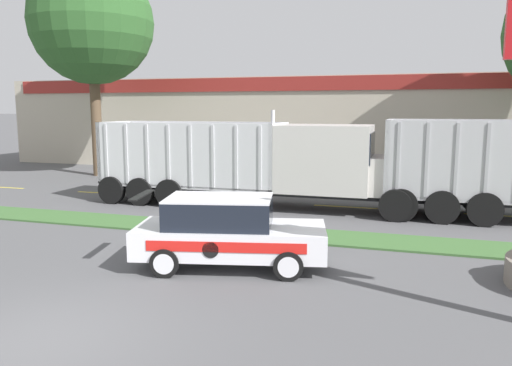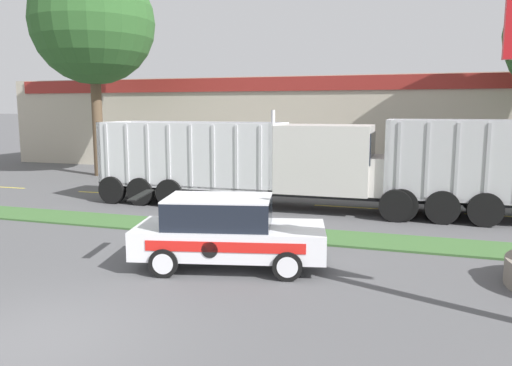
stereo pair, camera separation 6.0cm
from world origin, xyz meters
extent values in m
plane|color=#515154|center=(0.00, 0.00, 0.00)|extent=(600.00, 600.00, 0.00)
cube|color=#3D6633|center=(0.00, 7.80, 0.03)|extent=(120.00, 1.70, 0.06)
cube|color=yellow|center=(-12.90, 12.65, 0.00)|extent=(2.40, 0.14, 0.01)
cube|color=yellow|center=(-7.50, 12.65, 0.00)|extent=(2.40, 0.14, 0.01)
cube|color=yellow|center=(-2.10, 12.65, 0.00)|extent=(2.40, 0.14, 0.01)
cube|color=yellow|center=(3.30, 12.65, 0.00)|extent=(2.40, 0.14, 0.01)
cube|color=yellow|center=(8.70, 12.65, 0.00)|extent=(2.40, 0.14, 0.01)
cube|color=#B7B7BC|center=(8.33, 11.94, 0.79)|extent=(7.13, 2.46, 0.12)
cube|color=#B7B7BC|center=(4.84, 11.94, 2.07)|extent=(0.16, 2.46, 2.55)
cube|color=#B7B7BC|center=(8.33, 10.79, 2.07)|extent=(7.13, 0.16, 2.55)
cube|color=#B7B7BC|center=(8.33, 13.09, 2.07)|extent=(7.13, 0.16, 2.55)
cube|color=#A3A3A8|center=(5.21, 10.69, 2.07)|extent=(0.10, 0.04, 2.43)
cube|color=#A3A3A8|center=(6.10, 10.69, 2.07)|extent=(0.10, 0.04, 2.43)
cube|color=#A3A3A8|center=(6.99, 10.69, 2.07)|extent=(0.10, 0.04, 2.43)
cube|color=#A3A3A8|center=(7.88, 10.69, 2.07)|extent=(0.10, 0.04, 2.43)
cylinder|color=black|center=(5.36, 10.73, 0.55)|extent=(1.10, 0.30, 1.10)
cylinder|color=black|center=(5.36, 13.15, 0.55)|extent=(1.10, 0.30, 1.10)
cylinder|color=black|center=(6.64, 10.73, 0.55)|extent=(1.10, 0.30, 1.10)
cylinder|color=black|center=(6.64, 13.15, 0.55)|extent=(1.10, 0.30, 1.10)
cylinder|color=black|center=(7.92, 10.73, 0.55)|extent=(1.10, 0.30, 1.10)
cylinder|color=black|center=(7.92, 13.15, 0.55)|extent=(1.10, 0.30, 1.10)
cube|color=black|center=(-0.05, 11.83, 0.63)|extent=(12.31, 1.34, 0.18)
cube|color=silver|center=(5.19, 11.83, 1.38)|extent=(1.84, 2.00, 1.33)
cube|color=#B7B7BC|center=(6.14, 11.83, 1.38)|extent=(0.06, 1.71, 1.13)
cube|color=silver|center=(2.61, 11.83, 1.93)|extent=(3.31, 2.44, 2.41)
cube|color=black|center=(4.29, 11.83, 2.35)|extent=(0.04, 2.07, 1.08)
cylinder|color=silver|center=(0.86, 11.04, 2.80)|extent=(0.14, 0.14, 1.74)
cube|color=silver|center=(-2.62, 11.83, 0.78)|extent=(7.16, 2.44, 0.12)
cube|color=silver|center=(0.88, 11.83, 1.99)|extent=(0.16, 2.44, 2.41)
cube|color=silver|center=(-6.12, 11.83, 1.99)|extent=(0.16, 2.44, 2.41)
cube|color=silver|center=(-2.62, 10.69, 1.99)|extent=(7.16, 0.16, 2.41)
cube|color=silver|center=(-2.62, 12.97, 1.99)|extent=(7.16, 0.16, 2.41)
cube|color=#BCBCC1|center=(-5.75, 10.59, 1.99)|extent=(0.10, 0.04, 2.29)
cube|color=#BCBCC1|center=(-4.86, 10.59, 1.99)|extent=(0.10, 0.04, 2.29)
cube|color=#BCBCC1|center=(-3.96, 10.59, 1.99)|extent=(0.10, 0.04, 2.29)
cube|color=#BCBCC1|center=(-3.07, 10.59, 1.99)|extent=(0.10, 0.04, 2.29)
cube|color=#BCBCC1|center=(-2.17, 10.59, 1.99)|extent=(0.10, 0.04, 2.29)
cube|color=#BCBCC1|center=(-1.28, 10.59, 1.99)|extent=(0.10, 0.04, 2.29)
cube|color=#BCBCC1|center=(-0.39, 10.59, 1.99)|extent=(0.10, 0.04, 2.29)
cube|color=#BCBCC1|center=(0.51, 10.59, 1.99)|extent=(0.10, 0.04, 2.29)
cylinder|color=black|center=(5.19, 10.63, 0.54)|extent=(1.08, 0.30, 1.08)
cylinder|color=black|center=(5.19, 13.03, 0.54)|extent=(1.08, 0.30, 1.08)
cylinder|color=black|center=(-5.60, 10.63, 0.54)|extent=(1.08, 0.30, 1.08)
cylinder|color=black|center=(-5.60, 13.03, 0.54)|extent=(1.08, 0.30, 1.08)
cylinder|color=black|center=(-4.34, 10.63, 0.54)|extent=(1.08, 0.30, 1.08)
cylinder|color=black|center=(-4.34, 13.03, 0.54)|extent=(1.08, 0.30, 1.08)
cylinder|color=black|center=(-3.08, 10.63, 0.54)|extent=(1.08, 0.30, 1.08)
cylinder|color=black|center=(-3.08, 13.03, 0.54)|extent=(1.08, 0.30, 1.08)
cube|color=white|center=(1.62, 4.53, 0.66)|extent=(4.71, 2.74, 0.66)
cube|color=black|center=(1.36, 4.47, 1.31)|extent=(2.72, 2.09, 0.64)
cube|color=white|center=(1.36, 4.47, 1.65)|extent=(2.72, 2.09, 0.04)
cube|color=black|center=(-0.44, 4.07, 1.69)|extent=(0.51, 1.47, 0.03)
cube|color=red|center=(1.82, 3.63, 0.73)|extent=(3.45, 0.78, 0.23)
cylinder|color=black|center=(1.49, 3.56, 0.66)|extent=(0.36, 0.09, 0.36)
cylinder|color=black|center=(3.14, 3.98, 0.33)|extent=(0.69, 0.34, 0.66)
cylinder|color=silver|center=(3.16, 3.87, 0.33)|extent=(0.45, 0.11, 0.46)
cylinder|color=black|center=(2.76, 5.68, 0.33)|extent=(0.69, 0.34, 0.66)
cylinder|color=silver|center=(2.74, 5.78, 0.33)|extent=(0.45, 0.11, 0.46)
cylinder|color=black|center=(0.47, 3.38, 0.33)|extent=(0.69, 0.34, 0.66)
cylinder|color=silver|center=(0.49, 3.28, 0.33)|extent=(0.45, 0.11, 0.46)
cylinder|color=black|center=(0.09, 5.08, 0.33)|extent=(0.69, 0.34, 0.66)
cylinder|color=silver|center=(0.07, 5.18, 0.33)|extent=(0.45, 0.11, 0.46)
cube|color=#BCB29E|center=(-4.59, 28.27, 2.79)|extent=(32.15, 12.00, 5.59)
cube|color=maroon|center=(-4.59, 22.22, 5.14)|extent=(30.54, 0.10, 0.80)
cylinder|color=brown|center=(-11.08, 17.73, 3.25)|extent=(0.57, 0.57, 6.50)
sphere|color=#2D5B28|center=(-11.08, 17.73, 8.31)|extent=(6.61, 6.61, 6.61)
camera|label=1|loc=(5.54, -6.21, 3.71)|focal=35.00mm
camera|label=2|loc=(5.60, -6.19, 3.71)|focal=35.00mm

